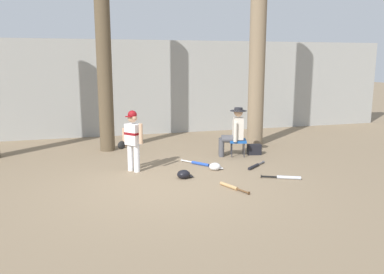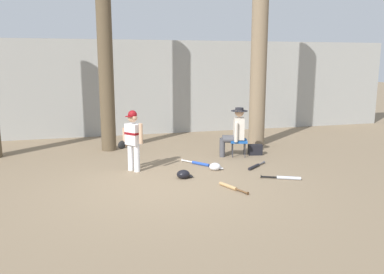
{
  "view_description": "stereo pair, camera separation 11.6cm",
  "coord_description": "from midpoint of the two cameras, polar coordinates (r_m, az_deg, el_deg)",
  "views": [
    {
      "loc": [
        -1.54,
        -6.92,
        2.31
      ],
      "look_at": [
        0.65,
        0.8,
        0.75
      ],
      "focal_mm": 36.71,
      "sensor_mm": 36.0,
      "label": 1
    },
    {
      "loc": [
        -1.43,
        -6.95,
        2.31
      ],
      "look_at": [
        0.65,
        0.8,
        0.75
      ],
      "focal_mm": 36.71,
      "sensor_mm": 36.0,
      "label": 2
    }
  ],
  "objects": [
    {
      "name": "bat_wood_tan",
      "position": [
        7.32,
        6.03,
        -7.21
      ],
      "size": [
        0.33,
        0.7,
        0.07
      ],
      "color": "tan",
      "rests_on": "ground"
    },
    {
      "name": "folding_stool",
      "position": [
        9.7,
        7.13,
        -0.66
      ],
      "size": [
        0.5,
        0.5,
        0.41
      ],
      "color": "#194C9E",
      "rests_on": "ground"
    },
    {
      "name": "bat_blue_youth",
      "position": [
        8.89,
        1.31,
        -3.85
      ],
      "size": [
        0.52,
        0.64,
        0.07
      ],
      "color": "#2347AD",
      "rests_on": "ground"
    },
    {
      "name": "batting_helmet_black",
      "position": [
        7.89,
        -0.84,
        -5.45
      ],
      "size": [
        0.32,
        0.24,
        0.18
      ],
      "color": "black",
      "rests_on": "ground"
    },
    {
      "name": "tree_near_player",
      "position": [
        10.32,
        -12.16,
        11.56
      ],
      "size": [
        0.56,
        0.56,
        5.49
      ],
      "color": "brown",
      "rests_on": "ground"
    },
    {
      "name": "bat_black_composite",
      "position": [
        8.76,
        9.52,
        -4.22
      ],
      "size": [
        0.6,
        0.5,
        0.07
      ],
      "color": "black",
      "rests_on": "ground"
    },
    {
      "name": "bat_aluminum_silver",
      "position": [
        8.05,
        13.84,
        -5.77
      ],
      "size": [
        0.74,
        0.39,
        0.07
      ],
      "color": "#B7BCC6",
      "rests_on": "ground"
    },
    {
      "name": "tree_behind_spectator",
      "position": [
        10.95,
        10.02,
        12.48
      ],
      "size": [
        0.66,
        0.66,
        5.92
      ],
      "color": "#7F6B51",
      "rests_on": "ground"
    },
    {
      "name": "ground_plane",
      "position": [
        7.46,
        -2.82,
        -7.06
      ],
      "size": [
        60.0,
        60.0,
        0.0
      ],
      "primitive_type": "plane",
      "color": "#7F6B51"
    },
    {
      "name": "young_ballplayer",
      "position": [
        8.32,
        -8.27,
        0.03
      ],
      "size": [
        0.54,
        0.48,
        1.31
      ],
      "color": "white",
      "rests_on": "ground"
    },
    {
      "name": "handbag_beside_stool",
      "position": [
        9.94,
        9.49,
        -1.83
      ],
      "size": [
        0.37,
        0.24,
        0.26
      ],
      "primitive_type": "cube",
      "rotation": [
        0.0,
        0.0,
        -0.2
      ],
      "color": "black",
      "rests_on": "ground"
    },
    {
      "name": "batting_helmet_white",
      "position": [
        8.48,
        3.77,
        -4.33
      ],
      "size": [
        0.29,
        0.22,
        0.17
      ],
      "color": "silver",
      "rests_on": "ground"
    },
    {
      "name": "seated_spectator",
      "position": [
        9.64,
        6.58,
        0.95
      ],
      "size": [
        0.68,
        0.53,
        1.2
      ],
      "color": "#47474C",
      "rests_on": "ground"
    },
    {
      "name": "concrete_back_wall",
      "position": [
        12.6,
        -8.29,
        7.08
      ],
      "size": [
        18.0,
        0.36,
        2.95
      ],
      "primitive_type": "cube",
      "color": "#9E9E99",
      "rests_on": "ground"
    }
  ]
}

